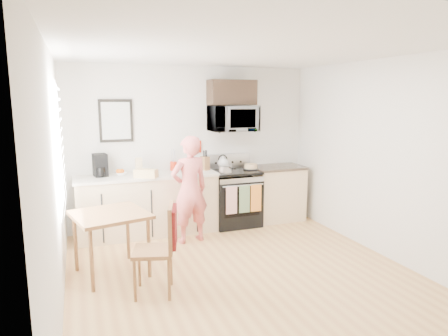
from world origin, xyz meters
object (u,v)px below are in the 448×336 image
object	(u,v)px
chair	(166,237)
range	(235,199)
person	(190,190)
dining_table	(110,220)
cake	(251,167)
microwave	(233,119)

from	to	relation	value
chair	range	bearing A→B (deg)	67.20
person	dining_table	distance (m)	1.40
chair	cake	size ratio (longest dim) A/B	3.78
microwave	cake	distance (m)	0.85
chair	cake	bearing A→B (deg)	62.34
range	person	xyz separation A→B (m)	(-0.92, -0.53, 0.35)
range	cake	bearing A→B (deg)	-3.47
person	microwave	bearing A→B (deg)	-156.68
range	chair	distance (m)	2.53
dining_table	cake	distance (m)	2.70
range	microwave	size ratio (longest dim) A/B	1.53
dining_table	cake	xyz separation A→B (m)	(2.37, 1.25, 0.30)
person	cake	xyz separation A→B (m)	(1.20, 0.51, 0.18)
cake	range	bearing A→B (deg)	176.53
dining_table	cake	size ratio (longest dim) A/B	3.27
microwave	cake	bearing A→B (deg)	-23.46
microwave	person	size ratio (longest dim) A/B	0.48
range	microwave	world-z (taller)	microwave
range	chair	bearing A→B (deg)	-128.75
person	dining_table	size ratio (longest dim) A/B	1.84
dining_table	chair	size ratio (longest dim) A/B	0.87
range	person	distance (m)	1.11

